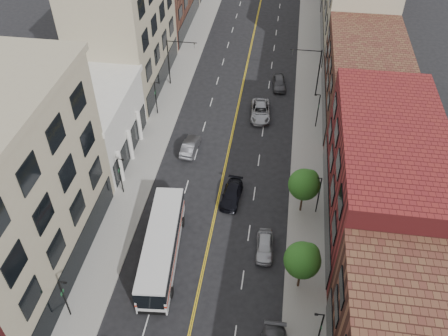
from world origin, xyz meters
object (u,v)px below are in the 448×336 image
at_px(city_bus, 162,245).
at_px(car_lane_b, 260,111).
at_px(car_lane_behind, 190,146).
at_px(car_lane_a, 232,195).
at_px(car_parked_far, 265,246).
at_px(car_lane_c, 279,83).

relative_size(city_bus, car_lane_b, 2.29).
distance_m(car_lane_behind, car_lane_b, 12.12).
bearing_deg(car_lane_behind, car_lane_a, 133.07).
distance_m(car_lane_a, car_lane_b, 16.91).
relative_size(city_bus, car_parked_far, 3.07).
bearing_deg(car_lane_behind, car_lane_c, -117.31).
distance_m(car_lane_behind, car_lane_a, 10.09).
relative_size(car_lane_a, car_lane_b, 0.85).
xyz_separation_m(car_lane_a, car_lane_b, (1.84, 16.81, 0.09)).
relative_size(car_parked_far, car_lane_behind, 0.93).
bearing_deg(car_lane_a, city_bus, -117.49).
relative_size(car_lane_behind, car_lane_b, 0.81).
bearing_deg(car_lane_c, car_lane_b, -111.85).
xyz_separation_m(city_bus, car_parked_far, (10.05, 2.32, -1.24)).
xyz_separation_m(car_lane_behind, car_lane_c, (10.33, 16.83, 0.01)).
bearing_deg(car_lane_behind, car_lane_b, -128.16).
distance_m(car_parked_far, car_lane_a, 8.14).
bearing_deg(car_lane_b, car_lane_a, -100.54).
bearing_deg(car_lane_b, car_parked_far, -88.37).
bearing_deg(car_parked_far, car_lane_behind, 123.32).
height_order(car_parked_far, car_lane_c, car_lane_c).
bearing_deg(car_lane_b, car_lane_behind, -136.66).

